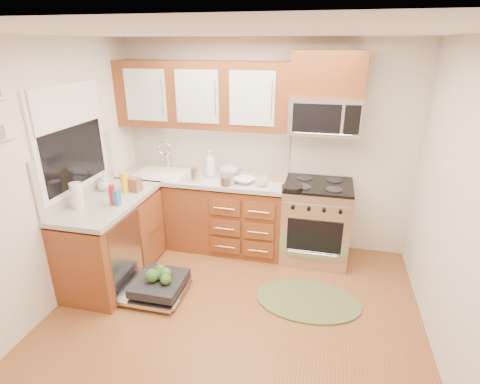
% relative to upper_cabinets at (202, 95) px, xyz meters
% --- Properties ---
extents(floor, '(3.50, 3.50, 0.00)m').
position_rel_upper_cabinets_xyz_m(floor, '(0.73, -1.57, -1.88)').
color(floor, brown).
rests_on(floor, ground).
extents(ceiling, '(3.50, 3.50, 0.00)m').
position_rel_upper_cabinets_xyz_m(ceiling, '(0.73, -1.57, 0.62)').
color(ceiling, white).
rests_on(ceiling, ground).
extents(wall_back, '(3.50, 0.04, 2.50)m').
position_rel_upper_cabinets_xyz_m(wall_back, '(0.73, 0.18, -0.62)').
color(wall_back, silver).
rests_on(wall_back, ground).
extents(wall_front, '(3.50, 0.04, 2.50)m').
position_rel_upper_cabinets_xyz_m(wall_front, '(0.73, -3.33, -0.62)').
color(wall_front, silver).
rests_on(wall_front, ground).
extents(wall_left, '(0.04, 3.50, 2.50)m').
position_rel_upper_cabinets_xyz_m(wall_left, '(-1.02, -1.57, -0.62)').
color(wall_left, silver).
rests_on(wall_left, ground).
extents(wall_right, '(0.04, 3.50, 2.50)m').
position_rel_upper_cabinets_xyz_m(wall_right, '(2.48, -1.57, -0.62)').
color(wall_right, silver).
rests_on(wall_right, ground).
extents(base_cabinet_back, '(2.05, 0.60, 0.85)m').
position_rel_upper_cabinets_xyz_m(base_cabinet_back, '(0.00, -0.12, -1.45)').
color(base_cabinet_back, maroon).
rests_on(base_cabinet_back, ground).
extents(base_cabinet_left, '(0.60, 1.25, 0.85)m').
position_rel_upper_cabinets_xyz_m(base_cabinet_left, '(-0.72, -1.05, -1.45)').
color(base_cabinet_left, maroon).
rests_on(base_cabinet_left, ground).
extents(countertop_back, '(2.07, 0.64, 0.05)m').
position_rel_upper_cabinets_xyz_m(countertop_back, '(0.00, -0.14, -0.97)').
color(countertop_back, '#AEA79F').
rests_on(countertop_back, base_cabinet_back).
extents(countertop_left, '(0.64, 1.27, 0.05)m').
position_rel_upper_cabinets_xyz_m(countertop_left, '(-0.71, -1.05, -0.97)').
color(countertop_left, '#AEA79F').
rests_on(countertop_left, base_cabinet_left).
extents(backsplash_back, '(2.05, 0.02, 0.57)m').
position_rel_upper_cabinets_xyz_m(backsplash_back, '(0.00, 0.16, -0.67)').
color(backsplash_back, '#B0AA9E').
rests_on(backsplash_back, ground).
extents(backsplash_left, '(0.02, 1.25, 0.57)m').
position_rel_upper_cabinets_xyz_m(backsplash_left, '(-1.01, -1.05, -0.67)').
color(backsplash_left, '#B0AA9E').
rests_on(backsplash_left, ground).
extents(upper_cabinets, '(2.05, 0.35, 0.75)m').
position_rel_upper_cabinets_xyz_m(upper_cabinets, '(0.00, 0.00, 0.00)').
color(upper_cabinets, maroon).
rests_on(upper_cabinets, ground).
extents(cabinet_over_mw, '(0.76, 0.35, 0.47)m').
position_rel_upper_cabinets_xyz_m(cabinet_over_mw, '(1.41, 0.00, 0.26)').
color(cabinet_over_mw, maroon).
rests_on(cabinet_over_mw, ground).
extents(range, '(0.76, 0.64, 0.95)m').
position_rel_upper_cabinets_xyz_m(range, '(1.41, -0.15, -1.40)').
color(range, silver).
rests_on(range, ground).
extents(microwave, '(0.76, 0.38, 0.40)m').
position_rel_upper_cabinets_xyz_m(microwave, '(1.41, -0.02, -0.18)').
color(microwave, silver).
rests_on(microwave, ground).
extents(sink, '(0.62, 0.50, 0.26)m').
position_rel_upper_cabinets_xyz_m(sink, '(-0.52, -0.16, -1.07)').
color(sink, white).
rests_on(sink, ground).
extents(dishwasher, '(0.70, 0.60, 0.20)m').
position_rel_upper_cabinets_xyz_m(dishwasher, '(-0.13, -1.27, -1.77)').
color(dishwasher, silver).
rests_on(dishwasher, ground).
extents(window, '(0.03, 1.05, 1.05)m').
position_rel_upper_cabinets_xyz_m(window, '(-1.01, -1.07, -0.32)').
color(window, white).
rests_on(window, ground).
extents(window_blind, '(0.02, 0.96, 0.40)m').
position_rel_upper_cabinets_xyz_m(window_blind, '(-0.98, -1.07, 0.00)').
color(window_blind, white).
rests_on(window_blind, ground).
extents(rug, '(1.11, 0.77, 0.02)m').
position_rel_upper_cabinets_xyz_m(rug, '(1.40, -1.03, -1.86)').
color(rug, olive).
rests_on(rug, ground).
extents(skillet, '(0.24, 0.24, 0.04)m').
position_rel_upper_cabinets_xyz_m(skillet, '(1.12, -0.40, -0.90)').
color(skillet, black).
rests_on(skillet, range).
extents(stock_pot, '(0.22, 0.22, 0.11)m').
position_rel_upper_cabinets_xyz_m(stock_pot, '(0.38, -0.35, -0.89)').
color(stock_pot, silver).
rests_on(stock_pot, countertop_back).
extents(cutting_board, '(0.31, 0.23, 0.02)m').
position_rel_upper_cabinets_xyz_m(cutting_board, '(0.91, -0.02, -0.94)').
color(cutting_board, '#B27F51').
rests_on(cutting_board, countertop_back).
extents(canister, '(0.14, 0.14, 0.17)m').
position_rel_upper_cabinets_xyz_m(canister, '(-0.02, -0.32, -0.87)').
color(canister, silver).
rests_on(canister, countertop_back).
extents(paper_towel_roll, '(0.16, 0.16, 0.26)m').
position_rel_upper_cabinets_xyz_m(paper_towel_roll, '(-0.88, -1.30, -0.82)').
color(paper_towel_roll, white).
rests_on(paper_towel_roll, countertop_left).
extents(mustard_bottle, '(0.10, 0.10, 0.23)m').
position_rel_upper_cabinets_xyz_m(mustard_bottle, '(-0.63, -0.84, -0.83)').
color(mustard_bottle, gold).
rests_on(mustard_bottle, countertop_left).
extents(red_bottle, '(0.07, 0.07, 0.21)m').
position_rel_upper_cabinets_xyz_m(red_bottle, '(-0.58, -1.16, -0.85)').
color(red_bottle, red).
rests_on(red_bottle, countertop_left).
extents(wooden_box, '(0.17, 0.13, 0.15)m').
position_rel_upper_cabinets_xyz_m(wooden_box, '(-0.56, -0.77, -0.87)').
color(wooden_box, brown).
rests_on(wooden_box, countertop_left).
extents(blue_carton, '(0.11, 0.08, 0.16)m').
position_rel_upper_cabinets_xyz_m(blue_carton, '(-0.56, -1.15, -0.87)').
color(blue_carton, teal).
rests_on(blue_carton, countertop_left).
extents(bowl_a, '(0.29, 0.29, 0.06)m').
position_rel_upper_cabinets_xyz_m(bowl_a, '(0.56, -0.24, -0.92)').
color(bowl_a, '#999999').
rests_on(bowl_a, countertop_back).
extents(bowl_b, '(0.29, 0.29, 0.08)m').
position_rel_upper_cabinets_xyz_m(bowl_b, '(0.31, 0.03, -0.91)').
color(bowl_b, '#999999').
rests_on(bowl_b, countertop_back).
extents(cup, '(0.16, 0.16, 0.10)m').
position_rel_upper_cabinets_xyz_m(cup, '(0.78, -0.30, -0.90)').
color(cup, '#999999').
rests_on(cup, countertop_back).
extents(soap_bottle_a, '(0.14, 0.14, 0.33)m').
position_rel_upper_cabinets_xyz_m(soap_bottle_a, '(0.12, -0.13, -0.79)').
color(soap_bottle_a, '#999999').
rests_on(soap_bottle_a, countertop_back).
extents(soap_bottle_b, '(0.12, 0.12, 0.21)m').
position_rel_upper_cabinets_xyz_m(soap_bottle_b, '(-0.90, -0.79, -0.85)').
color(soap_bottle_b, '#999999').
rests_on(soap_bottle_b, countertop_left).
extents(soap_bottle_c, '(0.13, 0.13, 0.15)m').
position_rel_upper_cabinets_xyz_m(soap_bottle_c, '(-0.90, -0.83, -0.87)').
color(soap_bottle_c, '#999999').
rests_on(soap_bottle_c, countertop_left).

